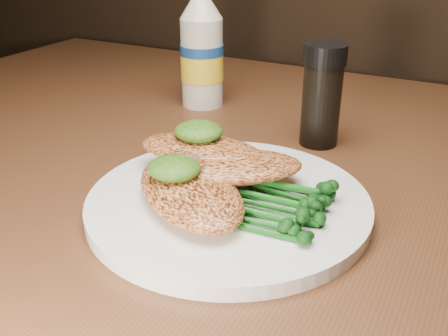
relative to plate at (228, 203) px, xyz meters
The scene contains 9 objects.
plate is the anchor object (origin of this frame).
chicken_front 0.04m from the plate, 133.79° to the right, with size 0.16×0.09×0.03m, color #E58748.
chicken_mid 0.04m from the plate, 118.03° to the left, with size 0.15×0.08×0.02m, color #E58748.
chicken_back 0.07m from the plate, 145.41° to the left, with size 0.14×0.07×0.02m, color #E58748.
pesto_front 0.07m from the plate, 148.92° to the right, with size 0.05×0.05×0.02m, color #123407.
pesto_back 0.09m from the plate, 144.16° to the left, with size 0.05×0.05×0.02m, color #123407.
broccolini_bundle 0.04m from the plate, ahead, with size 0.14×0.11×0.02m, color #135715, non-canonical shape.
mayo_bottle 0.34m from the plate, 124.08° to the left, with size 0.07×0.07×0.18m, color beige, non-canonical shape.
pepper_grinder 0.21m from the plate, 82.56° to the left, with size 0.05×0.05×0.13m, color black, non-canonical shape.
Camera 1 is at (0.31, 0.49, 1.02)m, focal length 41.53 mm.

